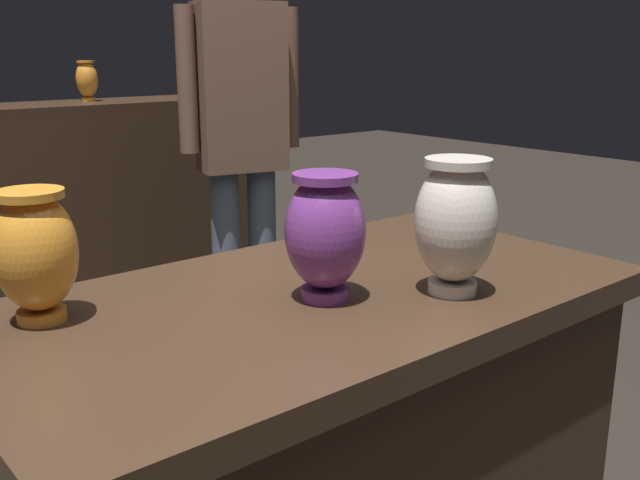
% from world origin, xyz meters
% --- Properties ---
extents(vase_centerpiece, '(0.14, 0.14, 0.22)m').
position_xyz_m(vase_centerpiece, '(-0.02, -0.05, 0.92)').
color(vase_centerpiece, '#7A388E').
rests_on(vase_centerpiece, display_plinth).
extents(vase_tall_behind, '(0.13, 0.13, 0.21)m').
position_xyz_m(vase_tall_behind, '(-0.43, 0.16, 0.92)').
color(vase_tall_behind, orange).
rests_on(vase_tall_behind, display_plinth).
extents(vase_left_accent, '(0.14, 0.14, 0.24)m').
position_xyz_m(vase_left_accent, '(0.18, -0.16, 0.93)').
color(vase_left_accent, silver).
rests_on(vase_left_accent, display_plinth).
extents(shelf_vase_far_right, '(0.09, 0.09, 0.28)m').
position_xyz_m(shelf_vase_far_right, '(1.04, 2.21, 1.13)').
color(shelf_vase_far_right, silver).
rests_on(shelf_vase_far_right, back_display_shelf).
extents(shelf_vase_right, '(0.10, 0.10, 0.18)m').
position_xyz_m(shelf_vase_right, '(0.52, 2.25, 1.09)').
color(shelf_vase_right, orange).
rests_on(shelf_vase_right, back_display_shelf).
extents(visitor_near_right, '(0.46, 0.26, 1.56)m').
position_xyz_m(visitor_near_right, '(0.73, 1.34, 0.92)').
color(visitor_near_right, slate).
rests_on(visitor_near_right, ground_plane).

